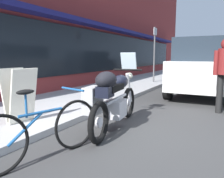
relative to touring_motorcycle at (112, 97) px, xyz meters
name	(u,v)px	position (x,y,z in m)	size (l,w,h in m)	color
ground_plane	(134,132)	(0.09, -0.39, -0.61)	(80.00, 80.00, 0.00)	#3C3C3C
storefront_building	(125,13)	(8.65, 3.74, 3.20)	(25.11, 0.90, 7.79)	maroon
sidewalk_curb	(152,78)	(9.09, 2.19, -0.55)	(30.00, 2.77, 0.12)	#B4B4B4
touring_motorcycle	(112,97)	(0.00, 0.00, 0.00)	(2.25, 0.64, 1.41)	black
parked_bicycle	(42,132)	(-1.49, 0.22, -0.22)	(1.74, 0.61, 0.95)	black
parked_minivan	(205,67)	(4.79, -1.07, 0.37)	(4.47, 2.09, 1.88)	silver
sandwich_board_sign	(19,95)	(-0.70, 1.58, 0.01)	(0.55, 0.42, 0.99)	silver
parking_sign_pole	(154,50)	(6.74, 1.34, 1.01)	(0.44, 0.07, 2.55)	#59595B
parked_car_down_block	(209,64)	(10.96, -0.70, 0.29)	(4.88, 2.31, 1.69)	black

